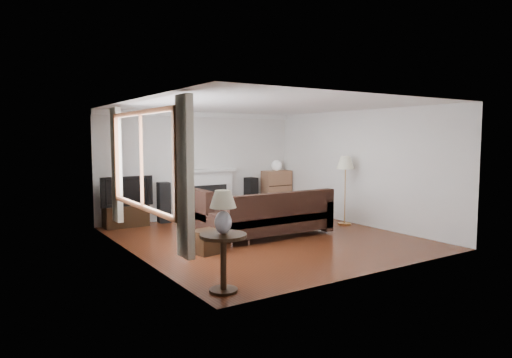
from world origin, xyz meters
TOP-DOWN VIEW (x-y plane):
  - room at (0.00, 0.00)m, footprint 5.10×5.60m
  - window at (-2.45, -0.20)m, footprint 0.12×2.74m
  - curtain_near at (-2.40, -1.72)m, footprint 0.10×0.35m
  - curtain_far at (-2.40, 1.32)m, footprint 0.10×0.35m
  - fireplace at (0.15, 2.64)m, footprint 1.40×0.26m
  - tv_stand at (-1.89, 2.50)m, footprint 0.92×0.41m
  - television at (-1.89, 2.50)m, footprint 1.10×0.14m
  - speaker_left at (-1.01, 2.55)m, footprint 0.28×0.33m
  - speaker_right at (1.31, 2.55)m, footprint 0.26×0.31m
  - bookshelf at (2.09, 2.53)m, footprint 0.76×0.36m
  - globe_lamp at (2.09, 2.53)m, footprint 0.27×0.27m
  - sectional_sofa at (0.17, -0.00)m, footprint 2.57×1.88m
  - coffee_table at (0.17, 1.33)m, footprint 1.33×1.06m
  - footstool at (-1.46, -0.44)m, footprint 0.52×0.52m
  - floor_lamp at (2.22, 0.14)m, footprint 0.48×0.48m
  - side_table at (-2.15, -2.27)m, footprint 0.58×0.58m
  - table_lamp at (-2.15, -2.27)m, footprint 0.33×0.33m

SIDE VIEW (x-z plane):
  - footstool at x=-1.46m, z-range 0.00..0.38m
  - coffee_table at x=0.17m, z-range 0.00..0.46m
  - tv_stand at x=-1.89m, z-range 0.00..0.46m
  - side_table at x=-2.15m, z-range 0.00..0.73m
  - sectional_sofa at x=0.17m, z-range 0.00..0.83m
  - speaker_right at x=1.31m, z-range 0.00..0.90m
  - speaker_left at x=-1.01m, z-range 0.00..0.90m
  - bookshelf at x=2.09m, z-range 0.00..1.05m
  - fireplace at x=0.15m, z-range 0.00..1.15m
  - floor_lamp at x=2.22m, z-range 0.00..1.50m
  - television at x=-1.89m, z-range 0.46..1.09m
  - table_lamp at x=-2.15m, z-range 0.73..1.26m
  - globe_lamp at x=2.09m, z-range 1.05..1.31m
  - room at x=0.00m, z-range -0.02..2.52m
  - curtain_near at x=-2.40m, z-range 0.35..2.45m
  - curtain_far at x=-2.40m, z-range 0.35..2.45m
  - window at x=-2.45m, z-range 0.78..2.32m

